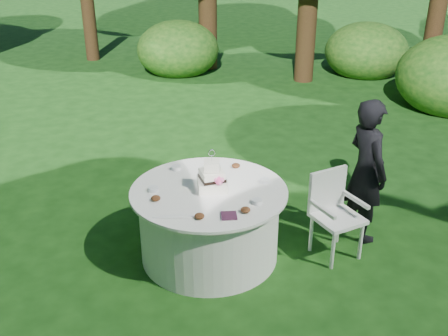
{
  "coord_description": "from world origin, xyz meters",
  "views": [
    {
      "loc": [
        -0.2,
        -4.56,
        3.17
      ],
      "look_at": [
        0.15,
        0.0,
        1.0
      ],
      "focal_mm": 42.0,
      "sensor_mm": 36.0,
      "label": 1
    }
  ],
  "objects_px": {
    "table": "(209,223)",
    "napkins": "(229,216)",
    "guest": "(366,171)",
    "cake": "(212,178)",
    "chair": "(333,208)"
  },
  "relations": [
    {
      "from": "chair",
      "to": "table",
      "type": "bearing_deg",
      "value": 179.29
    },
    {
      "from": "table",
      "to": "napkins",
      "type": "bearing_deg",
      "value": -73.9
    },
    {
      "from": "napkins",
      "to": "cake",
      "type": "xyz_separation_m",
      "value": [
        -0.12,
        0.55,
        0.1
      ]
    },
    {
      "from": "guest",
      "to": "chair",
      "type": "relative_size",
      "value": 1.74
    },
    {
      "from": "table",
      "to": "chair",
      "type": "xyz_separation_m",
      "value": [
        1.27,
        -0.02,
        0.13
      ]
    },
    {
      "from": "guest",
      "to": "chair",
      "type": "distance_m",
      "value": 0.57
    },
    {
      "from": "napkins",
      "to": "chair",
      "type": "bearing_deg",
      "value": 24.93
    },
    {
      "from": "guest",
      "to": "cake",
      "type": "distance_m",
      "value": 1.66
    },
    {
      "from": "guest",
      "to": "table",
      "type": "xyz_separation_m",
      "value": [
        -1.68,
        -0.27,
        -0.4
      ]
    },
    {
      "from": "guest",
      "to": "table",
      "type": "relative_size",
      "value": 1.01
    },
    {
      "from": "table",
      "to": "cake",
      "type": "bearing_deg",
      "value": 29.59
    },
    {
      "from": "napkins",
      "to": "table",
      "type": "distance_m",
      "value": 0.68
    },
    {
      "from": "napkins",
      "to": "guest",
      "type": "xyz_separation_m",
      "value": [
        1.52,
        0.81,
        0.01
      ]
    },
    {
      "from": "table",
      "to": "cake",
      "type": "relative_size",
      "value": 3.75
    },
    {
      "from": "table",
      "to": "chair",
      "type": "distance_m",
      "value": 1.27
    }
  ]
}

